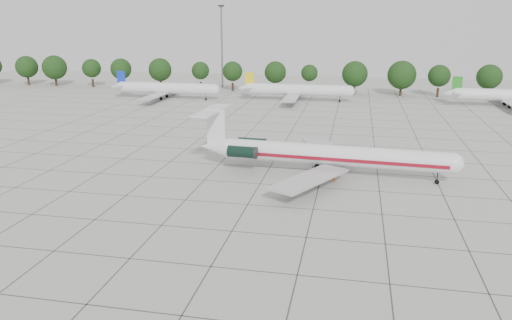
# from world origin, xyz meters

# --- Properties ---
(ground) EXTENTS (260.00, 260.00, 0.00)m
(ground) POSITION_xyz_m (0.00, 0.00, 0.00)
(ground) COLOR #A9A9A2
(ground) RESTS_ON ground
(apron_joints) EXTENTS (170.00, 170.00, 0.02)m
(apron_joints) POSITION_xyz_m (0.00, 15.00, 0.01)
(apron_joints) COLOR #383838
(apron_joints) RESTS_ON ground
(main_airliner) EXTENTS (37.79, 29.64, 8.86)m
(main_airliner) POSITION_xyz_m (7.57, 5.70, 3.13)
(main_airliner) COLOR silver
(main_airliner) RESTS_ON ground
(ground_crew) EXTENTS (0.81, 0.72, 1.87)m
(ground_crew) POSITION_xyz_m (9.85, 2.56, 0.94)
(ground_crew) COLOR #D4600C
(ground_crew) RESTS_ON ground
(bg_airliner_b) EXTENTS (28.24, 27.20, 7.40)m
(bg_airliner_b) POSITION_xyz_m (-39.27, 66.63, 2.91)
(bg_airliner_b) COLOR silver
(bg_airliner_b) RESTS_ON ground
(bg_airliner_c) EXTENTS (28.24, 27.20, 7.40)m
(bg_airliner_c) POSITION_xyz_m (-3.26, 70.47, 2.91)
(bg_airliner_c) COLOR silver
(bg_airliner_c) RESTS_ON ground
(bg_airliner_d) EXTENTS (28.24, 27.20, 7.40)m
(bg_airliner_d) POSITION_xyz_m (50.82, 71.52, 2.91)
(bg_airliner_d) COLOR silver
(bg_airliner_d) RESTS_ON ground
(tree_line) EXTENTS (249.86, 8.44, 10.22)m
(tree_line) POSITION_xyz_m (-11.68, 85.00, 5.98)
(tree_line) COLOR #332114
(tree_line) RESTS_ON ground
(floodlight_mast) EXTENTS (1.60, 1.60, 25.45)m
(floodlight_mast) POSITION_xyz_m (-30.00, 92.00, 14.28)
(floodlight_mast) COLOR slate
(floodlight_mast) RESTS_ON ground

